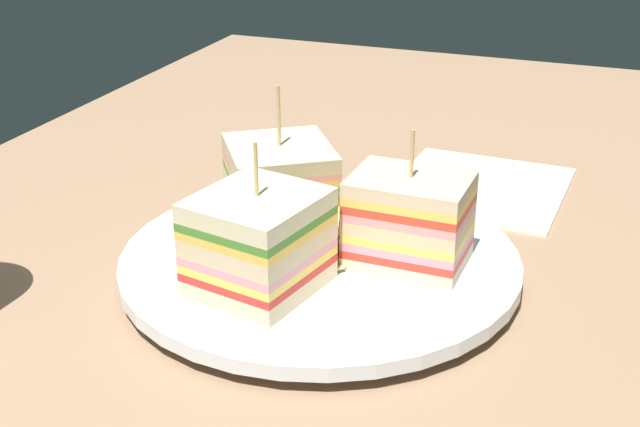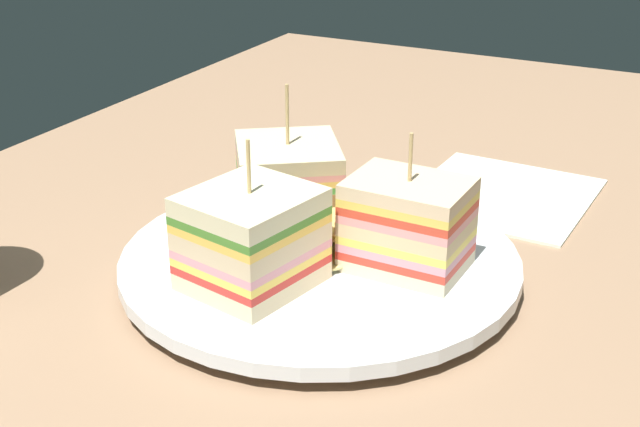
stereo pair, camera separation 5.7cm
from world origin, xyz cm
name	(u,v)px [view 1 (the left image)]	position (x,y,z in cm)	size (l,w,h in cm)	color
ground_plane	(320,289)	(0.00, 0.00, -0.90)	(129.03, 76.04, 1.80)	#977457
plate	(320,263)	(0.00, 0.00, 1.06)	(26.83, 26.83, 1.75)	white
sandwich_wedge_0	(408,221)	(-0.98, 5.74, 4.75)	(5.83, 7.69, 9.18)	beige
sandwich_wedge_1	(280,185)	(-3.75, -4.44, 4.68)	(10.20, 10.08, 10.22)	beige
sandwich_wedge_2	(259,242)	(5.49, -1.92, 4.82)	(8.76, 8.17, 9.57)	beige
chip_pile	(323,238)	(0.08, 0.22, 3.04)	(6.73, 7.64, 3.26)	#E3D87C
napkin	(479,186)	(-19.35, 7.04, 0.25)	(14.59, 13.78, 0.50)	white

